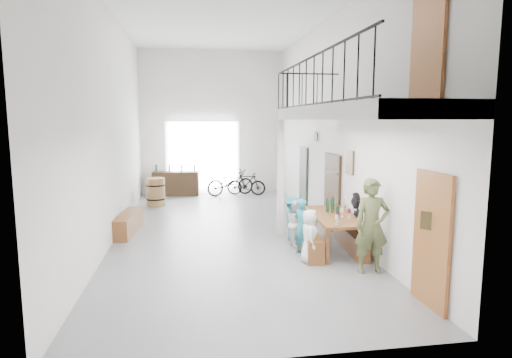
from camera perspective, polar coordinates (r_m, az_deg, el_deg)
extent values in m
plane|color=slate|center=(11.15, -3.88, -7.03)|extent=(12.00, 12.00, 0.00)
plane|color=white|center=(16.76, -5.80, 7.46)|extent=(5.50, 0.00, 5.50)
plane|color=white|center=(4.83, 2.19, 6.44)|extent=(5.50, 0.00, 5.50)
plane|color=white|center=(10.89, -18.69, 6.86)|extent=(0.00, 12.00, 12.00)
plane|color=white|center=(11.35, 10.07, 7.18)|extent=(0.00, 12.00, 12.00)
plane|color=white|center=(11.09, -4.16, 21.60)|extent=(12.00, 12.00, 0.00)
cube|color=white|center=(16.75, -7.09, 2.82)|extent=(2.80, 0.08, 2.80)
cube|color=brown|center=(7.11, 22.34, -7.55)|extent=(0.06, 0.95, 2.10)
cube|color=#342313|center=(11.21, 10.11, -1.83)|extent=(0.06, 1.10, 2.00)
cube|color=#2A332A|center=(13.85, 6.34, 0.10)|extent=(0.06, 0.80, 2.00)
cube|color=brown|center=(7.32, 21.97, 17.01)|extent=(0.06, 0.90, 1.95)
cube|color=#3B3017|center=(10.07, 12.37, 2.19)|extent=(0.04, 0.45, 0.55)
cylinder|color=white|center=(12.49, 8.06, 5.67)|extent=(0.04, 0.28, 0.28)
cube|color=silver|center=(8.09, 12.46, 8.63)|extent=(1.50, 5.60, 0.25)
cube|color=black|center=(7.93, 7.56, 15.88)|extent=(0.03, 5.60, 0.03)
cube|color=black|center=(7.85, 7.45, 9.87)|extent=(0.03, 5.60, 0.03)
cube|color=black|center=(10.78, 7.09, 13.75)|extent=(1.50, 0.03, 0.03)
cube|color=silver|center=(10.62, 3.27, 0.14)|extent=(0.14, 0.14, 2.88)
cube|color=brown|center=(9.61, 10.35, -4.92)|extent=(1.05, 2.22, 0.06)
cube|color=brown|center=(8.75, 9.48, -8.85)|extent=(0.08, 0.08, 0.73)
cube|color=brown|center=(8.96, 14.13, -8.59)|extent=(0.08, 0.08, 0.73)
cube|color=brown|center=(10.49, 7.03, -5.97)|extent=(0.08, 0.08, 0.73)
cube|color=brown|center=(10.67, 10.95, -5.83)|extent=(0.08, 0.08, 0.73)
cube|color=brown|center=(9.61, 6.87, -8.05)|extent=(0.53, 2.10, 0.48)
cube|color=brown|center=(9.81, 12.46, -7.95)|extent=(0.40, 1.95, 0.45)
cylinder|color=#11331B|center=(9.14, 10.83, -4.28)|extent=(0.07, 0.07, 0.35)
cylinder|color=#11331B|center=(9.78, 10.14, -3.45)|extent=(0.07, 0.07, 0.35)
cylinder|color=#11331B|center=(10.07, 10.24, -3.13)|extent=(0.07, 0.07, 0.35)
cylinder|color=#11331B|center=(9.82, 9.51, -3.39)|extent=(0.07, 0.07, 0.35)
cube|color=brown|center=(11.43, -16.67, -5.67)|extent=(0.59, 1.83, 0.51)
cylinder|color=#9A6B42|center=(14.75, -13.23, -1.68)|extent=(0.62, 0.62, 0.93)
cylinder|color=black|center=(14.79, -13.21, -2.57)|extent=(0.64, 0.64, 0.05)
cylinder|color=black|center=(14.71, -13.26, -0.78)|extent=(0.64, 0.64, 0.05)
cube|color=#342313|center=(16.57, -10.62, -0.60)|extent=(1.76, 0.64, 0.91)
cylinder|color=#11331B|center=(16.57, -13.14, 1.40)|extent=(0.06, 0.06, 0.28)
cylinder|color=#11331B|center=(16.56, -11.48, 1.44)|extent=(0.06, 0.06, 0.28)
cylinder|color=#11331B|center=(16.42, -9.88, 1.43)|extent=(0.06, 0.06, 0.28)
cylinder|color=#11331B|center=(16.45, -8.20, 1.48)|extent=(0.06, 0.06, 0.28)
imported|color=white|center=(8.75, 7.14, -7.57)|extent=(0.43, 0.58, 1.09)
imported|color=teal|center=(9.24, 6.11, -6.31)|extent=(0.45, 0.53, 1.22)
imported|color=white|center=(9.85, 5.37, -5.89)|extent=(0.44, 0.54, 1.06)
imported|color=teal|center=(10.23, 4.83, -5.29)|extent=(0.44, 0.72, 1.08)
imported|color=#AA1D1F|center=(9.31, 14.82, -6.91)|extent=(0.45, 0.67, 1.06)
imported|color=black|center=(9.87, 13.52, -5.33)|extent=(0.80, 1.26, 1.30)
imported|color=white|center=(10.57, 12.25, -5.05)|extent=(0.49, 0.60, 1.07)
imported|color=#505932|center=(8.34, 15.18, -6.05)|extent=(0.68, 0.47, 1.80)
imported|color=#174D17|center=(11.95, 7.75, -4.91)|extent=(0.47, 0.42, 0.47)
imported|color=black|center=(16.32, -3.44, -0.48)|extent=(1.99, 1.19, 0.99)
imported|color=black|center=(16.34, -1.32, -0.62)|extent=(1.54, 0.83, 0.89)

